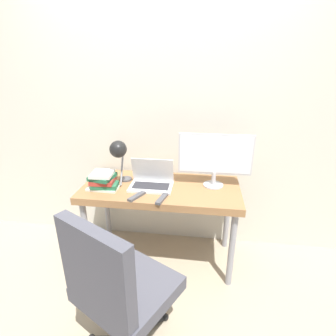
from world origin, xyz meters
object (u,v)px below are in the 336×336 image
object	(u,v)px
desk_lamp	(119,152)
book_stack	(103,180)
laptop	(152,181)
office_chair	(117,285)
monitor	(215,157)

from	to	relation	value
desk_lamp	book_stack	world-z (taller)	desk_lamp
laptop	office_chair	distance (m)	0.92
monitor	book_stack	world-z (taller)	monitor
monitor	desk_lamp	world-z (taller)	monitor
office_chair	monitor	bearing A→B (deg)	61.07
desk_lamp	office_chair	bearing A→B (deg)	-75.15
laptop	monitor	bearing A→B (deg)	9.90
laptop	book_stack	size ratio (longest dim) A/B	1.38
laptop	desk_lamp	bearing A→B (deg)	-172.05
monitor	desk_lamp	size ratio (longest dim) A/B	1.49
desk_lamp	office_chair	distance (m)	1.01
office_chair	book_stack	world-z (taller)	office_chair
book_stack	laptop	bearing A→B (deg)	13.26
laptop	book_stack	bearing A→B (deg)	-166.74
book_stack	office_chair	bearing A→B (deg)	-65.81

